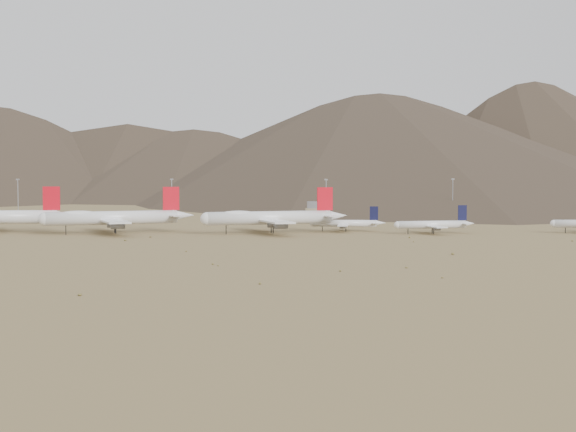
{
  "coord_description": "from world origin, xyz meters",
  "views": [
    {
      "loc": [
        4.15,
        -360.02,
        28.74
      ],
      "look_at": [
        13.39,
        30.0,
        8.08
      ],
      "focal_mm": 50.0,
      "sensor_mm": 36.0,
      "label": 1
    }
  ],
  "objects_px": {
    "widebody_east": "(270,218)",
    "narrowbody_b": "(434,225)",
    "widebody_centre": "(113,218)",
    "narrowbody_a": "(346,223)",
    "control_tower": "(312,213)"
  },
  "relations": [
    {
      "from": "widebody_east",
      "to": "narrowbody_b",
      "type": "distance_m",
      "value": 78.37
    },
    {
      "from": "widebody_centre",
      "to": "narrowbody_b",
      "type": "relative_size",
      "value": 1.75
    },
    {
      "from": "narrowbody_a",
      "to": "narrowbody_b",
      "type": "distance_m",
      "value": 43.32
    },
    {
      "from": "widebody_east",
      "to": "narrowbody_a",
      "type": "height_order",
      "value": "widebody_east"
    },
    {
      "from": "narrowbody_b",
      "to": "control_tower",
      "type": "xyz_separation_m",
      "value": [
        -52.94,
        99.38,
        0.92
      ]
    },
    {
      "from": "widebody_east",
      "to": "control_tower",
      "type": "xyz_separation_m",
      "value": [
        25.24,
        94.91,
        -2.28
      ]
    },
    {
      "from": "widebody_east",
      "to": "narrowbody_a",
      "type": "bearing_deg",
      "value": -0.1
    },
    {
      "from": "widebody_east",
      "to": "control_tower",
      "type": "height_order",
      "value": "widebody_east"
    },
    {
      "from": "control_tower",
      "to": "widebody_east",
      "type": "bearing_deg",
      "value": -104.89
    },
    {
      "from": "narrowbody_a",
      "to": "narrowbody_b",
      "type": "bearing_deg",
      "value": -14.74
    },
    {
      "from": "widebody_east",
      "to": "narrowbody_a",
      "type": "xyz_separation_m",
      "value": [
        37.87,
        11.41,
        -3.53
      ]
    },
    {
      "from": "narrowbody_a",
      "to": "control_tower",
      "type": "xyz_separation_m",
      "value": [
        -12.63,
        83.5,
        1.25
      ]
    },
    {
      "from": "widebody_centre",
      "to": "narrowbody_b",
      "type": "xyz_separation_m",
      "value": [
        153.69,
        -5.2,
        -3.27
      ]
    },
    {
      "from": "widebody_centre",
      "to": "widebody_east",
      "type": "relative_size",
      "value": 0.99
    },
    {
      "from": "narrowbody_a",
      "to": "narrowbody_b",
      "type": "height_order",
      "value": "narrowbody_b"
    }
  ]
}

